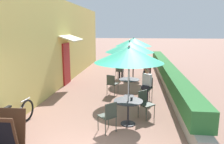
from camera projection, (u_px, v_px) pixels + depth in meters
cafe_facade_wall at (66, 42)px, 11.55m from camera, size 0.98×14.76×4.20m
planter_hedge at (167, 73)px, 11.29m from camera, size 0.60×13.76×1.01m
patio_table_near at (128, 106)px, 6.46m from camera, size 0.87×0.87×0.74m
patio_umbrella_near at (129, 55)px, 6.16m from camera, size 1.98×1.98×2.37m
cafe_chair_near_left at (145, 102)px, 6.98m from camera, size 0.57×0.57×0.87m
cafe_chair_near_right at (109, 115)px, 5.96m from camera, size 0.57×0.57×0.87m
coffee_cup_near at (131, 99)px, 6.47m from camera, size 0.07×0.07×0.09m
patio_table_mid at (129, 83)px, 9.15m from camera, size 0.87×0.87×0.74m
patio_umbrella_mid at (130, 47)px, 8.85m from camera, size 1.98×1.98×2.37m
cafe_chair_mid_left at (112, 83)px, 9.44m from camera, size 0.51×0.51×0.87m
cafe_chair_mid_right at (147, 86)px, 8.88m from camera, size 0.51×0.51×0.87m
seated_patron_mid_right at (147, 83)px, 8.75m from camera, size 0.44×0.49×1.25m
coffee_cup_mid at (129, 79)px, 9.00m from camera, size 0.07×0.07×0.09m
patio_table_far at (133, 70)px, 12.14m from camera, size 0.87×0.87×0.74m
patio_umbrella_far at (134, 42)px, 11.84m from camera, size 1.98×1.98×2.37m
cafe_chair_far_left at (147, 71)px, 11.97m from camera, size 0.48×0.48×0.87m
seated_patron_far_left at (147, 68)px, 11.84m from camera, size 0.40×0.46×1.25m
cafe_chair_far_right at (119, 70)px, 12.33m from camera, size 0.48×0.48×0.87m
seated_patron_far_right at (120, 67)px, 12.40m from camera, size 0.40×0.46×1.25m
bicycle_leaning at (16, 117)px, 6.22m from camera, size 0.23×1.76×0.76m
menu_board at (8, 132)px, 5.02m from camera, size 0.68×0.65×0.96m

